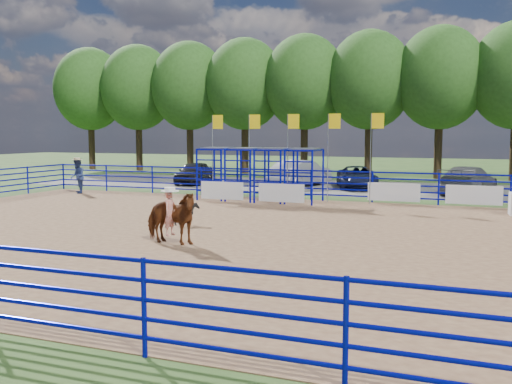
# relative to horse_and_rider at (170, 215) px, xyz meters

# --- Properties ---
(ground) EXTENTS (120.00, 120.00, 0.00)m
(ground) POSITION_rel_horse_and_rider_xyz_m (0.89, 2.36, -0.90)
(ground) COLOR #3C5A24
(ground) RESTS_ON ground
(arena_dirt) EXTENTS (30.00, 20.00, 0.02)m
(arena_dirt) POSITION_rel_horse_and_rider_xyz_m (0.89, 2.36, -0.89)
(arena_dirt) COLOR #886344
(arena_dirt) RESTS_ON ground
(gravel_strip) EXTENTS (40.00, 10.00, 0.01)m
(gravel_strip) POSITION_rel_horse_and_rider_xyz_m (0.89, 19.36, -0.89)
(gravel_strip) COLOR #68665D
(gravel_strip) RESTS_ON ground
(horse_and_rider) EXTENTS (1.95, 1.02, 2.36)m
(horse_and_rider) POSITION_rel_horse_and_rider_xyz_m (0.00, 0.00, 0.00)
(horse_and_rider) COLOR brown
(horse_and_rider) RESTS_ON arena_dirt
(calf) EXTENTS (0.79, 0.71, 0.81)m
(calf) POSITION_rel_horse_and_rider_xyz_m (-1.19, 3.30, -0.47)
(calf) COLOR black
(calf) RESTS_ON arena_dirt
(spectator_cowboy) EXTENTS (1.13, 1.15, 1.92)m
(spectator_cowboy) POSITION_rel_horse_and_rider_xyz_m (-11.75, 10.64, 0.09)
(spectator_cowboy) COLOR navy
(spectator_cowboy) RESTS_ON arena_dirt
(car_a) EXTENTS (2.36, 4.43, 1.43)m
(car_a) POSITION_rel_horse_and_rider_xyz_m (-8.57, 18.24, -0.17)
(car_a) COLOR black
(car_a) RESTS_ON gravel_strip
(car_b) EXTENTS (3.03, 5.21, 1.62)m
(car_b) POSITION_rel_horse_and_rider_xyz_m (-1.70, 19.25, -0.07)
(car_b) COLOR gray
(car_b) RESTS_ON gravel_strip
(car_c) EXTENTS (3.39, 5.13, 1.31)m
(car_c) POSITION_rel_horse_and_rider_xyz_m (1.84, 19.08, -0.23)
(car_c) COLOR black
(car_c) RESTS_ON gravel_strip
(car_d) EXTENTS (3.27, 5.61, 1.53)m
(car_d) POSITION_rel_horse_and_rider_xyz_m (8.09, 17.66, -0.12)
(car_d) COLOR #545457
(car_d) RESTS_ON gravel_strip
(perimeter_fence) EXTENTS (30.10, 20.10, 1.50)m
(perimeter_fence) POSITION_rel_horse_and_rider_xyz_m (0.89, 2.36, -0.15)
(perimeter_fence) COLOR #080DB5
(perimeter_fence) RESTS_ON ground
(chute_assembly) EXTENTS (19.32, 2.41, 4.20)m
(chute_assembly) POSITION_rel_horse_and_rider_xyz_m (-1.01, 11.19, 0.36)
(chute_assembly) COLOR #080DB5
(chute_assembly) RESTS_ON ground
(treeline) EXTENTS (56.40, 6.40, 11.24)m
(treeline) POSITION_rel_horse_and_rider_xyz_m (0.89, 28.36, 6.64)
(treeline) COLOR #3F2B19
(treeline) RESTS_ON ground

